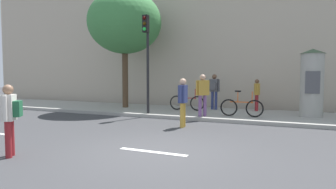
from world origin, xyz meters
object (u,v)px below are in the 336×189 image
object	(u,v)px
poster_column	(312,82)
pedestrian_near_pole	(214,88)
pedestrian_with_bag	(183,99)
pedestrian_tallest	(10,114)
pedestrian_with_backpack	(203,91)
bicycle_leaning	(241,107)
bicycle_upright	(187,102)
traffic_light	(147,48)
pedestrian_in_dark_shirt	(257,92)
street_tree	(125,23)

from	to	relation	value
poster_column	pedestrian_near_pole	size ratio (longest dim) A/B	1.57
pedestrian_with_bag	pedestrian_tallest	size ratio (longest dim) A/B	1.06
poster_column	pedestrian_with_backpack	world-z (taller)	poster_column
poster_column	pedestrian_near_pole	xyz separation A→B (m)	(-4.36, 0.91, -0.36)
bicycle_leaning	poster_column	bearing A→B (deg)	22.86
pedestrian_tallest	pedestrian_with_backpack	distance (m)	7.50
pedestrian_with_bag	pedestrian_tallest	world-z (taller)	pedestrian_with_bag
pedestrian_near_pole	bicycle_upright	size ratio (longest dim) A/B	1.01
poster_column	pedestrian_with_bag	distance (m)	5.69
traffic_light	pedestrian_tallest	world-z (taller)	traffic_light
pedestrian_tallest	pedestrian_near_pole	size ratio (longest dim) A/B	0.93
traffic_light	pedestrian_tallest	size ratio (longest dim) A/B	2.63
pedestrian_with_bag	traffic_light	bearing A→B (deg)	143.32
poster_column	bicycle_upright	size ratio (longest dim) A/B	1.59
pedestrian_tallest	pedestrian_in_dark_shirt	xyz separation A→B (m)	(4.27, 10.05, 0.07)
pedestrian_near_pole	pedestrian_with_bag	bearing A→B (deg)	-89.50
pedestrian_with_backpack	bicycle_upright	bearing A→B (deg)	127.39
pedestrian_near_pole	bicycle_upright	xyz separation A→B (m)	(-1.15, -0.86, -0.68)
pedestrian_near_pole	bicycle_leaning	distance (m)	2.73
pedestrian_with_backpack	bicycle_upright	xyz separation A→B (m)	(-1.32, 1.73, -0.66)
poster_column	bicycle_leaning	world-z (taller)	poster_column
pedestrian_near_pole	pedestrian_with_backpack	distance (m)	2.60
pedestrian_with_backpack	bicycle_leaning	world-z (taller)	pedestrian_with_backpack
poster_column	pedestrian_in_dark_shirt	bearing A→B (deg)	151.38
street_tree	pedestrian_with_bag	bearing A→B (deg)	-37.94
pedestrian_tallest	pedestrian_in_dark_shirt	world-z (taller)	pedestrian_in_dark_shirt
pedestrian_tallest	pedestrian_with_backpack	world-z (taller)	pedestrian_with_backpack
street_tree	pedestrian_with_backpack	bearing A→B (deg)	-19.27
pedestrian_with_backpack	bicycle_leaning	size ratio (longest dim) A/B	0.99
poster_column	pedestrian_with_backpack	xyz separation A→B (m)	(-4.19, -1.68, -0.38)
pedestrian_with_bag	pedestrian_with_backpack	xyz separation A→B (m)	(0.14, 1.98, 0.16)
pedestrian_in_dark_shirt	pedestrian_with_backpack	world-z (taller)	pedestrian_with_backpack
pedestrian_with_bag	pedestrian_near_pole	bearing A→B (deg)	90.50
street_tree	pedestrian_tallest	size ratio (longest dim) A/B	3.75
traffic_light	poster_column	xyz separation A→B (m)	(6.72, 1.87, -1.50)
pedestrian_in_dark_shirt	bicycle_upright	bearing A→B (deg)	-159.01
pedestrian_with_bag	pedestrian_with_backpack	distance (m)	1.99
street_tree	traffic_light	bearing A→B (deg)	-39.20
pedestrian_near_pole	bicycle_leaning	world-z (taller)	pedestrian_near_pole
pedestrian_in_dark_shirt	bicycle_leaning	size ratio (longest dim) A/B	0.87
pedestrian_tallest	poster_column	bearing A→B (deg)	53.08
traffic_light	bicycle_upright	bearing A→B (deg)	57.72
pedestrian_with_bag	bicycle_upright	world-z (taller)	pedestrian_with_bag
pedestrian_near_pole	bicycle_leaning	xyz separation A→B (m)	(1.70, -2.03, -0.68)
poster_column	bicycle_upright	world-z (taller)	poster_column
traffic_light	poster_column	bearing A→B (deg)	15.56
pedestrian_tallest	bicycle_upright	bearing A→B (deg)	82.99
traffic_light	pedestrian_in_dark_shirt	xyz separation A→B (m)	(4.39, 3.14, -2.03)
pedestrian_with_bag	bicycle_upright	distance (m)	3.93
traffic_light	pedestrian_near_pole	bearing A→B (deg)	49.66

